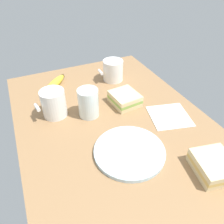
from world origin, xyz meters
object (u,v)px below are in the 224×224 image
coffee_mug_milky (54,103)px  paper_napkin (169,116)px  sandwich_side (125,99)px  sandwich_main (214,166)px  coffee_mug_black (113,70)px  glass_of_milk (89,104)px  plate_of_food (129,151)px  banana (54,84)px

coffee_mug_milky → paper_napkin: (-17.76, -36.73, -4.94)cm
sandwich_side → paper_napkin: size_ratio=0.85×
sandwich_main → coffee_mug_milky: bearing=38.3°
sandwich_main → coffee_mug_black: bearing=3.9°
glass_of_milk → paper_napkin: size_ratio=0.77×
sandwich_side → glass_of_milk: glass_of_milk is taller
coffee_mug_black → paper_napkin: size_ratio=0.81×
plate_of_food → sandwich_main: size_ratio=1.66×
coffee_mug_black → banana: 26.00cm
sandwich_main → sandwich_side: 38.64cm
coffee_mug_black → sandwich_main: size_ratio=0.86×
sandwich_main → banana: size_ratio=0.89×
glass_of_milk → paper_napkin: bearing=-116.5°
sandwich_main → sandwich_side: (37.93, 7.36, 0.00)cm
sandwich_main → paper_napkin: size_ratio=0.94×
glass_of_milk → paper_napkin: (-12.81, -25.69, -4.61)cm
coffee_mug_milky → sandwich_main: (-41.94, -33.12, -2.89)cm
banana → sandwich_side: bearing=-135.8°
sandwich_main → banana: 67.29cm
plate_of_food → glass_of_milk: glass_of_milk is taller
paper_napkin → glass_of_milk: bearing=63.5°
coffee_mug_black → glass_of_milk: (-19.57, 18.23, 0.07)cm
banana → paper_napkin: (-36.38, -32.97, -1.47)cm
coffee_mug_black → coffee_mug_milky: (-14.61, 29.27, 0.41)cm
plate_of_food → sandwich_side: size_ratio=1.83×
coffee_mug_black → banana: coffee_mug_black is taller
coffee_mug_milky → banana: 19.30cm
coffee_mug_milky → sandwich_main: 53.51cm
coffee_mug_milky → paper_napkin: 41.10cm
plate_of_food → banana: (45.53, 11.98, 1.02)cm
coffee_mug_black → sandwich_main: bearing=-176.1°
coffee_mug_milky → banana: (18.61, -3.76, -3.47)cm
sandwich_main → glass_of_milk: glass_of_milk is taller
plate_of_food → sandwich_main: 23.02cm
banana → plate_of_food: bearing=-165.3°
banana → paper_napkin: banana is taller
plate_of_food → banana: banana is taller
plate_of_food → paper_napkin: size_ratio=1.56×
coffee_mug_milky → sandwich_side: coffee_mug_milky is taller
plate_of_food → sandwich_side: sandwich_side is taller
plate_of_food → coffee_mug_black: coffee_mug_black is taller
sandwich_side → plate_of_food: bearing=156.4°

